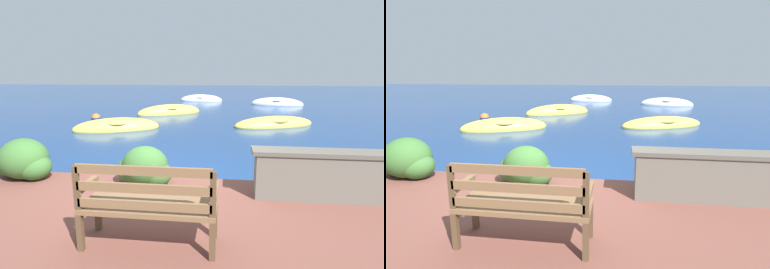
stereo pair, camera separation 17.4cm
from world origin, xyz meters
TOP-DOWN VIEW (x-y plane):
  - ground_plane at (0.00, 0.00)m, footprint 80.00×80.00m
  - park_bench at (0.26, -2.09)m, footprint 1.41×0.48m
  - stone_wall at (2.64, -0.63)m, footprint 2.47×0.39m
  - hedge_clump_far_left at (-2.38, -0.35)m, footprint 1.02×0.73m
  - hedge_clump_left at (-0.26, -0.39)m, footprint 0.93×0.67m
  - hedge_clump_centre at (2.38, -0.28)m, footprint 0.98×0.71m
  - rowboat_nearest at (-2.83, 5.12)m, footprint 3.13×2.12m
  - rowboat_mid at (2.78, 6.56)m, footprint 3.38×2.24m
  - rowboat_far at (-1.77, 9.32)m, footprint 3.18×2.47m
  - rowboat_outer at (3.99, 13.89)m, footprint 3.19×1.47m
  - rowboat_distant at (-0.82, 15.91)m, footprint 2.91×1.14m
  - mooring_buoy at (-4.56, 7.24)m, footprint 0.42×0.42m

SIDE VIEW (x-z plane):
  - ground_plane at x=0.00m, z-range 0.00..0.00m
  - rowboat_mid at x=2.78m, z-range -0.27..0.38m
  - rowboat_nearest at x=-2.83m, z-range -0.31..0.43m
  - rowboat_far at x=-1.77m, z-range -0.34..0.47m
  - rowboat_distant at x=-0.82m, z-range -0.33..0.46m
  - mooring_buoy at x=-4.56m, z-range -0.12..0.26m
  - rowboat_outer at x=3.99m, z-range -0.34..0.48m
  - hedge_clump_left at x=-0.26m, z-range 0.18..0.81m
  - hedge_clump_centre at x=2.38m, z-range 0.18..0.84m
  - hedge_clump_far_left at x=-2.38m, z-range 0.17..0.87m
  - stone_wall at x=2.64m, z-range 0.22..0.94m
  - park_bench at x=0.26m, z-range 0.24..1.17m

